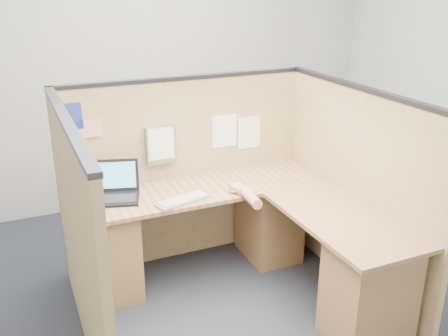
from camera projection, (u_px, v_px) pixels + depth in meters
name	position (u px, v px, depth m)	size (l,w,h in m)	color
floor	(238.00, 317.00, 3.51)	(5.00, 5.00, 0.00)	#1F222C
wall_back	(143.00, 68.00, 4.94)	(5.00, 5.00, 0.00)	#ACAEB2
cubicle_partitions	(214.00, 194.00, 3.60)	(2.06, 1.83, 1.53)	olive
l_desk	(245.00, 244.00, 3.68)	(1.95, 1.75, 0.73)	brown
laptop	(112.00, 189.00, 3.63)	(0.40, 0.42, 0.25)	black
keyboard	(182.00, 200.00, 3.56)	(0.42, 0.24, 0.03)	gray
mouse	(237.00, 189.00, 3.72)	(0.11, 0.07, 0.05)	silver
hand_forearm	(246.00, 194.00, 3.60)	(0.11, 0.39, 0.08)	tan
blue_poster	(71.00, 122.00, 3.55)	(0.20, 0.00, 0.27)	navy
american_flag	(84.00, 131.00, 3.60)	(0.21, 0.01, 0.37)	olive
file_holder	(161.00, 145.00, 3.86)	(0.23, 0.05, 0.30)	slate
paper_left	(225.00, 131.00, 4.08)	(0.21, 0.00, 0.27)	white
paper_right	(249.00, 133.00, 4.18)	(0.21, 0.00, 0.27)	white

